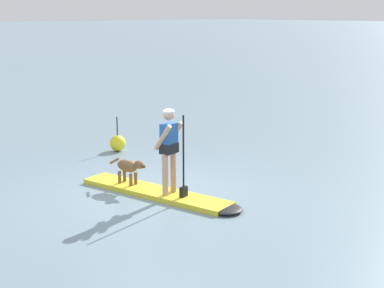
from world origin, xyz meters
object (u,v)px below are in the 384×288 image
(person_paddler, at_px, (170,145))
(dog, at_px, (129,167))
(marker_buoy, at_px, (118,143))
(paddleboard, at_px, (164,194))

(person_paddler, height_order, dog, person_paddler)
(person_paddler, xyz_separation_m, marker_buoy, (-3.95, 1.41, -0.87))
(paddleboard, bearing_deg, marker_buoy, 159.18)
(person_paddler, relative_size, marker_buoy, 1.84)
(person_paddler, relative_size, dog, 1.74)
(paddleboard, distance_m, marker_buoy, 4.06)
(paddleboard, relative_size, dog, 3.87)
(paddleboard, height_order, person_paddler, person_paddler)
(dog, xyz_separation_m, marker_buoy, (-2.90, 1.65, -0.25))
(paddleboard, bearing_deg, person_paddler, 13.02)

